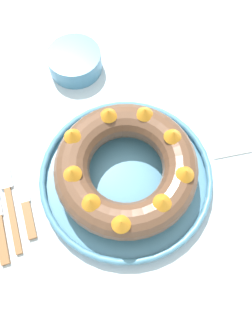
{
  "coord_description": "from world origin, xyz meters",
  "views": [
    {
      "loc": [
        -0.05,
        -0.19,
        1.34
      ],
      "look_at": [
        0.02,
        0.03,
        0.79
      ],
      "focal_mm": 35.0,
      "sensor_mm": 36.0,
      "label": 1
    }
  ],
  "objects_px": {
    "bundt_cake": "(126,168)",
    "napkin": "(239,132)",
    "fork": "(10,201)",
    "cake_knife": "(26,204)",
    "side_bowl": "(75,61)",
    "serving_dish": "(126,177)"
  },
  "relations": [
    {
      "from": "side_bowl",
      "to": "napkin",
      "type": "xyz_separation_m",
      "value": [
        0.29,
        -0.27,
        -0.02
      ]
    },
    {
      "from": "fork",
      "to": "side_bowl",
      "type": "height_order",
      "value": "side_bowl"
    },
    {
      "from": "bundt_cake",
      "to": "napkin",
      "type": "distance_m",
      "value": 0.27
    },
    {
      "from": "bundt_cake",
      "to": "fork",
      "type": "relative_size",
      "value": 1.44
    },
    {
      "from": "fork",
      "to": "side_bowl",
      "type": "bearing_deg",
      "value": 52.44
    },
    {
      "from": "fork",
      "to": "bundt_cake",
      "type": "bearing_deg",
      "value": -7.23
    },
    {
      "from": "side_bowl",
      "to": "napkin",
      "type": "bearing_deg",
      "value": -43.1
    },
    {
      "from": "bundt_cake",
      "to": "fork",
      "type": "height_order",
      "value": "bundt_cake"
    },
    {
      "from": "cake_knife",
      "to": "side_bowl",
      "type": "distance_m",
      "value": 0.34
    },
    {
      "from": "serving_dish",
      "to": "side_bowl",
      "type": "xyz_separation_m",
      "value": [
        -0.03,
        0.3,
        0.01
      ]
    },
    {
      "from": "fork",
      "to": "cake_knife",
      "type": "height_order",
      "value": "cake_knife"
    },
    {
      "from": "bundt_cake",
      "to": "serving_dish",
      "type": "bearing_deg",
      "value": 59.18
    },
    {
      "from": "fork",
      "to": "cake_knife",
      "type": "bearing_deg",
      "value": -29.66
    },
    {
      "from": "fork",
      "to": "side_bowl",
      "type": "distance_m",
      "value": 0.34
    },
    {
      "from": "bundt_cake",
      "to": "napkin",
      "type": "bearing_deg",
      "value": 6.35
    },
    {
      "from": "cake_knife",
      "to": "serving_dish",
      "type": "bearing_deg",
      "value": 3.85
    },
    {
      "from": "bundt_cake",
      "to": "napkin",
      "type": "height_order",
      "value": "bundt_cake"
    },
    {
      "from": "serving_dish",
      "to": "cake_knife",
      "type": "distance_m",
      "value": 0.2
    },
    {
      "from": "bundt_cake",
      "to": "fork",
      "type": "distance_m",
      "value": 0.24
    },
    {
      "from": "fork",
      "to": "napkin",
      "type": "bearing_deg",
      "value": -0.62
    },
    {
      "from": "serving_dish",
      "to": "bundt_cake",
      "type": "relative_size",
      "value": 1.27
    },
    {
      "from": "bundt_cake",
      "to": "fork",
      "type": "xyz_separation_m",
      "value": [
        -0.23,
        0.02,
        -0.06
      ]
    }
  ]
}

